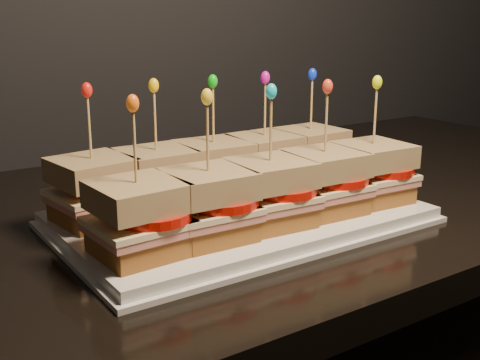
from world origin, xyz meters
TOP-DOWN VIEW (x-y plane):
  - platter at (0.72, 1.58)m, footprint 0.41×0.26m
  - platter_rim at (0.72, 1.58)m, footprint 0.43×0.27m
  - sandwich_0_bread_bot at (0.56, 1.64)m, footprint 0.09×0.09m
  - sandwich_0_ham at (0.56, 1.64)m, footprint 0.10×0.09m
  - sandwich_0_cheese at (0.56, 1.64)m, footprint 0.10×0.10m
  - sandwich_0_tomato at (0.57, 1.63)m, footprint 0.08×0.08m
  - sandwich_0_bread_top at (0.56, 1.64)m, footprint 0.09×0.09m
  - sandwich_0_pick at (0.56, 1.64)m, footprint 0.00×0.00m
  - sandwich_0_frill at (0.56, 1.64)m, footprint 0.01×0.01m
  - sandwich_1_bread_bot at (0.64, 1.64)m, footprint 0.08×0.08m
  - sandwich_1_ham at (0.64, 1.64)m, footprint 0.09×0.08m
  - sandwich_1_cheese at (0.64, 1.64)m, footprint 0.09×0.09m
  - sandwich_1_tomato at (0.65, 1.63)m, footprint 0.08×0.08m
  - sandwich_1_bread_top at (0.64, 1.64)m, footprint 0.08×0.08m
  - sandwich_1_pick at (0.64, 1.64)m, footprint 0.00×0.00m
  - sandwich_1_frill at (0.64, 1.64)m, footprint 0.01×0.01m
  - sandwich_2_bread_bot at (0.72, 1.64)m, footprint 0.08×0.08m
  - sandwich_2_ham at (0.72, 1.64)m, footprint 0.09×0.09m
  - sandwich_2_cheese at (0.72, 1.64)m, footprint 0.09×0.09m
  - sandwich_2_tomato at (0.73, 1.63)m, footprint 0.08×0.08m
  - sandwich_2_bread_top at (0.72, 1.64)m, footprint 0.09×0.09m
  - sandwich_2_pick at (0.72, 1.64)m, footprint 0.00×0.00m
  - sandwich_2_frill at (0.72, 1.64)m, footprint 0.01×0.01m
  - sandwich_3_bread_bot at (0.80, 1.64)m, footprint 0.08×0.08m
  - sandwich_3_ham at (0.80, 1.64)m, footprint 0.09×0.09m
  - sandwich_3_cheese at (0.80, 1.64)m, footprint 0.09×0.09m
  - sandwich_3_tomato at (0.81, 1.63)m, footprint 0.08×0.08m
  - sandwich_3_bread_top at (0.80, 1.64)m, footprint 0.08×0.08m
  - sandwich_3_pick at (0.80, 1.64)m, footprint 0.00×0.00m
  - sandwich_3_frill at (0.80, 1.64)m, footprint 0.01×0.01m
  - sandwich_4_bread_bot at (0.88, 1.64)m, footprint 0.08×0.08m
  - sandwich_4_ham at (0.88, 1.64)m, footprint 0.09×0.09m
  - sandwich_4_cheese at (0.88, 1.64)m, footprint 0.09×0.09m
  - sandwich_4_tomato at (0.89, 1.63)m, footprint 0.08×0.08m
  - sandwich_4_bread_top at (0.88, 1.64)m, footprint 0.08×0.08m
  - sandwich_4_pick at (0.88, 1.64)m, footprint 0.00×0.00m
  - sandwich_4_frill at (0.88, 1.64)m, footprint 0.01×0.01m
  - sandwich_5_bread_bot at (0.56, 1.52)m, footprint 0.08×0.08m
  - sandwich_5_ham at (0.56, 1.52)m, footprint 0.09×0.09m
  - sandwich_5_cheese at (0.56, 1.52)m, footprint 0.09×0.09m
  - sandwich_5_tomato at (0.57, 1.51)m, footprint 0.08×0.08m
  - sandwich_5_bread_top at (0.56, 1.52)m, footprint 0.09×0.09m
  - sandwich_5_pick at (0.56, 1.52)m, footprint 0.00×0.00m
  - sandwich_5_frill at (0.56, 1.52)m, footprint 0.01×0.01m
  - sandwich_6_bread_bot at (0.64, 1.52)m, footprint 0.08×0.08m
  - sandwich_6_ham at (0.64, 1.52)m, footprint 0.09×0.09m
  - sandwich_6_cheese at (0.64, 1.52)m, footprint 0.09×0.09m
  - sandwich_6_tomato at (0.65, 1.51)m, footprint 0.08×0.08m
  - sandwich_6_bread_top at (0.64, 1.52)m, footprint 0.08×0.08m
  - sandwich_6_pick at (0.64, 1.52)m, footprint 0.00×0.00m
  - sandwich_6_frill at (0.64, 1.52)m, footprint 0.01×0.01m
  - sandwich_7_bread_bot at (0.72, 1.52)m, footprint 0.08×0.08m
  - sandwich_7_ham at (0.72, 1.52)m, footprint 0.09×0.09m
  - sandwich_7_cheese at (0.72, 1.52)m, footprint 0.09×0.09m
  - sandwich_7_tomato at (0.73, 1.51)m, footprint 0.08×0.08m
  - sandwich_7_bread_top at (0.72, 1.52)m, footprint 0.09×0.09m
  - sandwich_7_pick at (0.72, 1.52)m, footprint 0.00×0.00m
  - sandwich_7_frill at (0.72, 1.52)m, footprint 0.01×0.01m
  - sandwich_8_bread_bot at (0.80, 1.52)m, footprint 0.08×0.08m
  - sandwich_8_ham at (0.80, 1.52)m, footprint 0.09×0.09m
  - sandwich_8_cheese at (0.80, 1.52)m, footprint 0.09×0.09m
  - sandwich_8_tomato at (0.81, 1.51)m, footprint 0.08×0.08m
  - sandwich_8_bread_top at (0.80, 1.52)m, footprint 0.08×0.08m
  - sandwich_8_pick at (0.80, 1.52)m, footprint 0.00×0.00m
  - sandwich_8_frill at (0.80, 1.52)m, footprint 0.01×0.01m
  - sandwich_9_bread_bot at (0.88, 1.52)m, footprint 0.08×0.08m
  - sandwich_9_ham at (0.88, 1.52)m, footprint 0.09×0.09m
  - sandwich_9_cheese at (0.88, 1.52)m, footprint 0.09×0.09m
  - sandwich_9_tomato at (0.89, 1.51)m, footprint 0.08×0.08m
  - sandwich_9_bread_top at (0.88, 1.52)m, footprint 0.09×0.09m
  - sandwich_9_pick at (0.88, 1.52)m, footprint 0.00×0.00m
  - sandwich_9_frill at (0.88, 1.52)m, footprint 0.01×0.01m

SIDE VIEW (x-z plane):
  - platter_rim at x=0.72m, z-range 0.92..0.93m
  - platter at x=0.72m, z-range 0.92..0.94m
  - sandwich_0_bread_bot at x=0.56m, z-range 0.94..0.96m
  - sandwich_1_bread_bot at x=0.64m, z-range 0.94..0.96m
  - sandwich_2_bread_bot at x=0.72m, z-range 0.94..0.96m
  - sandwich_3_bread_bot at x=0.80m, z-range 0.94..0.96m
  - sandwich_4_bread_bot at x=0.88m, z-range 0.94..0.96m
  - sandwich_5_bread_bot at x=0.56m, z-range 0.94..0.96m
  - sandwich_6_bread_bot at x=0.64m, z-range 0.94..0.96m
  - sandwich_7_bread_bot at x=0.72m, z-range 0.94..0.96m
  - sandwich_8_bread_bot at x=0.80m, z-range 0.94..0.96m
  - sandwich_9_bread_bot at x=0.88m, z-range 0.94..0.96m
  - sandwich_0_ham at x=0.56m, z-range 0.96..0.97m
  - sandwich_1_ham at x=0.64m, z-range 0.96..0.97m
  - sandwich_2_ham at x=0.72m, z-range 0.96..0.97m
  - sandwich_3_ham at x=0.80m, z-range 0.96..0.97m
  - sandwich_4_ham at x=0.88m, z-range 0.96..0.97m
  - sandwich_5_ham at x=0.56m, z-range 0.96..0.97m
  - sandwich_6_ham at x=0.64m, z-range 0.96..0.97m
  - sandwich_7_ham at x=0.72m, z-range 0.96..0.97m
  - sandwich_8_ham at x=0.80m, z-range 0.96..0.97m
  - sandwich_9_ham at x=0.88m, z-range 0.96..0.97m
  - sandwich_0_cheese at x=0.56m, z-range 0.97..0.98m
  - sandwich_1_cheese at x=0.64m, z-range 0.97..0.98m
  - sandwich_2_cheese at x=0.72m, z-range 0.97..0.98m
  - sandwich_3_cheese at x=0.80m, z-range 0.97..0.98m
  - sandwich_4_cheese at x=0.88m, z-range 0.97..0.98m
  - sandwich_5_cheese at x=0.56m, z-range 0.97..0.98m
  - sandwich_6_cheese at x=0.64m, z-range 0.97..0.98m
  - sandwich_7_cheese at x=0.72m, z-range 0.97..0.98m
  - sandwich_8_cheese at x=0.80m, z-range 0.97..0.98m
  - sandwich_9_cheese at x=0.88m, z-range 0.97..0.98m
  - sandwich_0_tomato at x=0.57m, z-range 0.98..0.99m
  - sandwich_1_tomato at x=0.65m, z-range 0.98..0.99m
  - sandwich_2_tomato at x=0.73m, z-range 0.98..0.99m
  - sandwich_3_tomato at x=0.81m, z-range 0.98..0.99m
  - sandwich_4_tomato at x=0.89m, z-range 0.98..0.99m
  - sandwich_5_tomato at x=0.57m, z-range 0.98..0.99m
  - sandwich_6_tomato at x=0.65m, z-range 0.98..0.99m
  - sandwich_7_tomato at x=0.73m, z-range 0.98..0.99m
  - sandwich_8_tomato at x=0.81m, z-range 0.98..0.99m
  - sandwich_9_tomato at x=0.89m, z-range 0.98..0.99m
  - sandwich_0_bread_top at x=0.56m, z-range 0.99..1.01m
  - sandwich_1_bread_top at x=0.64m, z-range 0.99..1.01m
  - sandwich_2_bread_top at x=0.72m, z-range 0.99..1.01m
  - sandwich_3_bread_top at x=0.80m, z-range 0.99..1.01m
  - sandwich_4_bread_top at x=0.88m, z-range 0.99..1.01m
  - sandwich_5_bread_top at x=0.56m, z-range 0.99..1.01m
  - sandwich_6_bread_top at x=0.64m, z-range 0.99..1.01m
  - sandwich_7_bread_top at x=0.72m, z-range 0.99..1.01m
  - sandwich_8_bread_top at x=0.80m, z-range 0.99..1.01m
  - sandwich_9_bread_top at x=0.88m, z-range 0.99..1.01m
  - sandwich_0_pick at x=0.56m, z-range 1.00..1.09m
  - sandwich_1_pick at x=0.64m, z-range 1.00..1.09m
  - sandwich_2_pick at x=0.72m, z-range 1.00..1.09m
  - sandwich_3_pick at x=0.80m, z-range 1.00..1.09m
  - sandwich_4_pick at x=0.88m, z-range 1.00..1.09m
  - sandwich_5_pick at x=0.56m, z-range 1.00..1.09m
  - sandwich_6_pick at x=0.64m, z-range 1.00..1.09m
  - sandwich_7_pick at x=0.72m, z-range 1.00..1.09m
  - sandwich_8_pick at x=0.80m, z-range 1.00..1.09m
  - sandwich_9_pick at x=0.88m, z-range 1.00..1.09m
  - sandwich_0_frill at x=0.56m, z-range 1.08..1.10m
  - sandwich_1_frill at x=0.64m, z-range 1.08..1.10m
  - sandwich_2_frill at x=0.72m, z-range 1.08..1.10m
  - sandwich_3_frill at x=0.80m, z-range 1.08..1.10m
  - sandwich_4_frill at x=0.88m, z-range 1.08..1.10m
  - sandwich_5_frill at x=0.56m, z-range 1.08..1.10m
  - sandwich_6_frill at x=0.64m, z-range 1.08..1.10m
  - sandwich_7_frill at x=0.72m, z-range 1.08..1.10m
  - sandwich_8_frill at x=0.80m, z-range 1.08..1.10m
  - sandwich_9_frill at x=0.88m, z-range 1.08..1.10m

